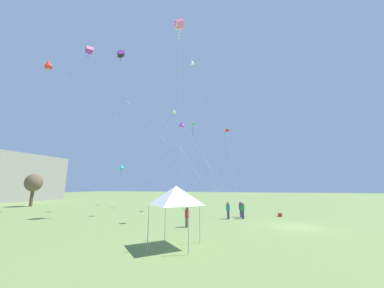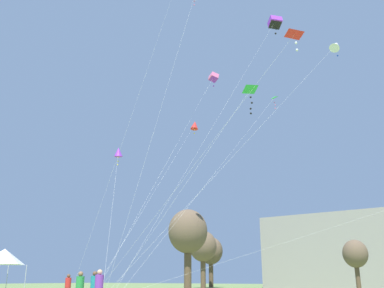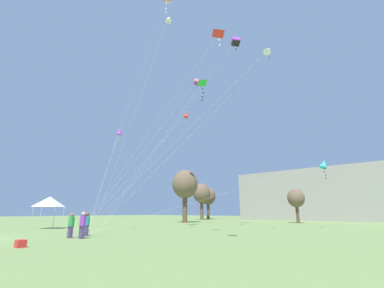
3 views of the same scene
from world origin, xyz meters
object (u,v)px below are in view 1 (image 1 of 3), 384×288
(kite_green_delta_3, at_px, (193,125))
(kite_red_delta_5, at_px, (227,131))
(person_green_shirt, at_px, (243,210))
(kite_purple_diamond_1, at_px, (182,124))
(kite_cyan_diamond_7, at_px, (122,167))
(cooler_box, at_px, (280,215))
(kite_pink_box_8, at_px, (179,24))
(kite_green_delta_10, at_px, (129,103))
(kite_pink_box_4, at_px, (90,50))
(kite_red_diamond_0, at_px, (49,64))
(person_red_shirt, at_px, (187,216))
(festival_tent, at_px, (176,195))
(kite_purple_box_2, at_px, (121,54))
(person_teal_shirt, at_px, (228,210))
(kite_white_diamond_9, at_px, (192,63))
(person_purple_shirt, at_px, (241,208))

(kite_green_delta_3, distance_m, kite_red_delta_5, 6.96)
(person_green_shirt, xyz_separation_m, kite_red_delta_5, (11.46, 2.87, 12.20))
(kite_purple_diamond_1, relative_size, kite_cyan_diamond_7, 0.43)
(cooler_box, height_order, kite_pink_box_8, kite_pink_box_8)
(kite_green_delta_10, bearing_deg, kite_pink_box_4, 166.43)
(kite_red_diamond_0, bearing_deg, kite_pink_box_8, -57.30)
(person_red_shirt, height_order, kite_red_diamond_0, kite_red_diamond_0)
(kite_purple_diamond_1, distance_m, kite_red_delta_5, 15.79)
(festival_tent, xyz_separation_m, kite_pink_box_8, (13.30, 4.90, 24.26))
(festival_tent, relative_size, kite_purple_diamond_1, 0.33)
(kite_red_delta_5, xyz_separation_m, kite_cyan_diamond_7, (0.50, 21.44, -5.73))
(kite_purple_box_2, xyz_separation_m, kite_cyan_diamond_7, (8.65, 4.42, -18.82))
(person_red_shirt, xyz_separation_m, kite_pink_box_4, (2.46, 15.12, 21.12))
(person_green_shirt, distance_m, person_red_shirt, 7.84)
(person_red_shirt, xyz_separation_m, person_teal_shirt, (5.82, -2.90, 0.05))
(kite_red_diamond_0, bearing_deg, person_green_shirt, -69.87)
(kite_green_delta_10, bearing_deg, person_teal_shirt, -104.29)
(festival_tent, bearing_deg, kite_purple_box_2, 46.41)
(festival_tent, xyz_separation_m, person_red_shirt, (6.12, 1.24, -2.06))
(festival_tent, height_order, kite_pink_box_8, kite_pink_box_8)
(person_green_shirt, distance_m, kite_purple_box_2, 32.35)
(person_teal_shirt, relative_size, kite_purple_diamond_1, 0.17)
(kite_red_diamond_0, bearing_deg, kite_cyan_diamond_7, 7.78)
(kite_purple_box_2, xyz_separation_m, kite_white_diamond_9, (-0.66, -13.16, -4.39))
(kite_green_delta_3, xyz_separation_m, kite_green_delta_10, (-2.89, 10.12, 3.73))
(person_red_shirt, relative_size, kite_cyan_diamond_7, 0.07)
(person_teal_shirt, distance_m, kite_pink_box_8, 27.12)
(kite_purple_diamond_1, relative_size, kite_pink_box_4, 0.48)
(kite_red_delta_5, distance_m, kite_pink_box_8, 18.46)
(person_purple_shirt, xyz_separation_m, kite_green_delta_3, (5.29, 7.34, 12.19))
(kite_cyan_diamond_7, bearing_deg, person_purple_shirt, -114.34)
(kite_green_delta_3, height_order, kite_pink_box_8, kite_pink_box_8)
(kite_green_delta_10, bearing_deg, person_green_shirt, -101.15)
(person_purple_shirt, bearing_deg, person_red_shirt, -64.45)
(festival_tent, relative_size, kite_green_delta_3, 0.26)
(kite_red_delta_5, bearing_deg, kite_purple_diamond_1, 168.68)
(cooler_box, xyz_separation_m, kite_red_delta_5, (8.37, 6.95, 12.95))
(kite_green_delta_3, bearing_deg, person_green_shirt, -129.90)
(person_green_shirt, distance_m, kite_pink_box_4, 29.05)
(festival_tent, relative_size, cooler_box, 6.20)
(person_red_shirt, height_order, kite_purple_box_2, kite_purple_box_2)
(festival_tent, relative_size, kite_red_diamond_0, 0.16)
(kite_purple_box_2, xyz_separation_m, kite_red_delta_5, (8.15, -17.02, -13.09))
(kite_red_delta_5, bearing_deg, person_teal_shirt, -173.76)
(kite_purple_box_2, bearing_deg, kite_purple_diamond_1, -116.91)
(kite_purple_diamond_1, height_order, kite_purple_box_2, kite_purple_box_2)
(kite_purple_box_2, relative_size, kite_red_delta_5, 1.98)
(festival_tent, xyz_separation_m, cooler_box, (15.65, -7.30, -2.78))
(festival_tent, height_order, kite_pink_box_4, kite_pink_box_4)
(person_green_shirt, xyz_separation_m, kite_green_delta_10, (3.50, 17.76, 15.97))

